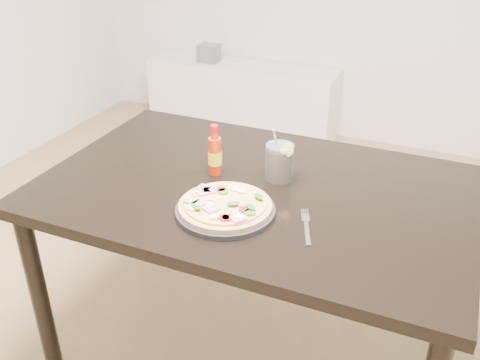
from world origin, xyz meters
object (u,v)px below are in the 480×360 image
at_px(hot_sauce_bottle, 215,155).
at_px(media_console, 242,98).
at_px(plate, 225,210).
at_px(cola_cup, 279,163).
at_px(fork, 306,225).
at_px(dining_table, 254,207).
at_px(pizza, 224,205).

height_order(hot_sauce_bottle, media_console, hot_sauce_bottle).
distance_m(plate, hot_sauce_bottle, 0.26).
bearing_deg(plate, cola_cup, 74.64).
distance_m(hot_sauce_bottle, fork, 0.43).
bearing_deg(dining_table, fork, -35.84).
bearing_deg(fork, media_console, 96.90).
distance_m(dining_table, plate, 0.21).
distance_m(dining_table, hot_sauce_bottle, 0.22).
height_order(dining_table, plate, plate).
relative_size(pizza, hot_sauce_bottle, 1.58).
relative_size(dining_table, plate, 4.65).
distance_m(dining_table, fork, 0.29).
xyz_separation_m(dining_table, hot_sauce_bottle, (-0.16, 0.03, 0.15)).
xyz_separation_m(pizza, cola_cup, (0.08, 0.27, 0.03)).
relative_size(dining_table, media_console, 1.00).
bearing_deg(dining_table, plate, -95.16).
bearing_deg(media_console, hot_sauce_bottle, -69.11).
height_order(pizza, cola_cup, cola_cup).
bearing_deg(dining_table, cola_cup, 53.96).
xyz_separation_m(hot_sauce_bottle, media_console, (-0.77, 2.01, -0.57)).
bearing_deg(dining_table, pizza, -95.86).
bearing_deg(pizza, media_console, 112.04).
bearing_deg(dining_table, media_console, 114.38).
distance_m(dining_table, cola_cup, 0.17).
bearing_deg(plate, media_console, 112.12).
height_order(pizza, fork, pizza).
distance_m(pizza, media_console, 2.46).
xyz_separation_m(dining_table, fork, (0.23, -0.16, 0.09)).
xyz_separation_m(pizza, hot_sauce_bottle, (-0.14, 0.22, 0.04)).
relative_size(hot_sauce_bottle, fork, 0.97).
bearing_deg(cola_cup, plate, -105.36).
bearing_deg(plate, dining_table, 84.84).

